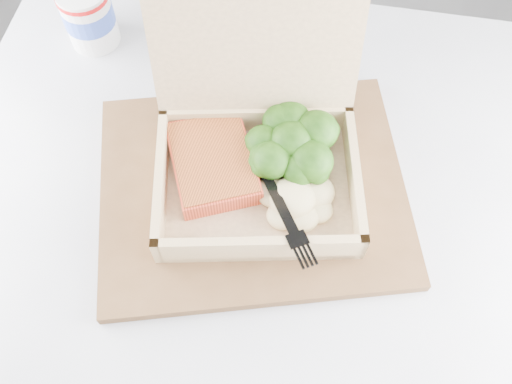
% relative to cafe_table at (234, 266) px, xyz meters
% --- Properties ---
extents(cafe_table, '(0.78, 0.78, 0.72)m').
position_rel_cafe_table_xyz_m(cafe_table, '(0.00, 0.00, 0.00)').
color(cafe_table, black).
rests_on(cafe_table, floor).
extents(serving_tray, '(0.44, 0.39, 0.02)m').
position_rel_cafe_table_xyz_m(serving_tray, '(0.02, 0.03, 0.19)').
color(serving_tray, brown).
rests_on(serving_tray, cafe_table).
extents(takeout_container, '(0.28, 0.27, 0.22)m').
position_rel_cafe_table_xyz_m(takeout_container, '(0.02, 0.06, 0.25)').
color(takeout_container, tan).
rests_on(takeout_container, serving_tray).
extents(salmon_fillet, '(0.14, 0.15, 0.03)m').
position_rel_cafe_table_xyz_m(salmon_fillet, '(-0.03, 0.04, 0.22)').
color(salmon_fillet, '#E04C2C').
rests_on(salmon_fillet, takeout_container).
extents(broccoli_pile, '(0.12, 0.12, 0.04)m').
position_rel_cafe_table_xyz_m(broccoli_pile, '(0.06, 0.08, 0.23)').
color(broccoli_pile, '#336C18').
rests_on(broccoli_pile, takeout_container).
extents(mashed_potatoes, '(0.09, 0.08, 0.03)m').
position_rel_cafe_table_xyz_m(mashed_potatoes, '(0.07, 0.01, 0.23)').
color(mashed_potatoes, '#CDC185').
rests_on(mashed_potatoes, takeout_container).
extents(plastic_fork, '(0.10, 0.14, 0.02)m').
position_rel_cafe_table_xyz_m(plastic_fork, '(0.04, 0.02, 0.24)').
color(plastic_fork, black).
rests_on(plastic_fork, mashed_potatoes).
extents(paper_cup, '(0.07, 0.07, 0.09)m').
position_rel_cafe_table_xyz_m(paper_cup, '(-0.25, 0.24, 0.23)').
color(paper_cup, silver).
rests_on(paper_cup, cafe_table).
extents(receipt, '(0.10, 0.15, 0.00)m').
position_rel_cafe_table_xyz_m(receipt, '(0.04, 0.24, 0.18)').
color(receipt, white).
rests_on(receipt, cafe_table).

